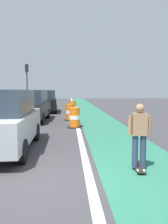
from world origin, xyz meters
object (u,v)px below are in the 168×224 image
at_px(traffic_barrel_front, 75,118).
at_px(traffic_barrel_mid, 70,112).
at_px(skateboarder_on_lane, 139,135).
at_px(parked_suv_second, 32,105).
at_px(traffic_light_corner, 27,78).
at_px(parked_suv_third, 46,101).
at_px(parked_suv_nearest, 4,120).
at_px(pedestrian_crossing, 17,102).
at_px(traffic_barrel_back, 73,107).

xyz_separation_m(traffic_barrel_front, traffic_barrel_mid, (-0.24, 3.04, 0.00)).
height_order(traffic_barrel_front, traffic_barrel_mid, same).
relative_size(skateboarder_on_lane, traffic_barrel_front, 1.55).
relative_size(parked_suv_second, traffic_light_corner, 0.91).
xyz_separation_m(parked_suv_third, traffic_barrel_mid, (2.19, -5.76, -0.50)).
bearing_deg(parked_suv_nearest, parked_suv_third, 89.86).
height_order(parked_suv_third, traffic_light_corner, traffic_light_corner).
height_order(traffic_barrel_mid, pedestrian_crossing, pedestrian_crossing).
relative_size(skateboarder_on_lane, parked_suv_nearest, 0.36).
bearing_deg(skateboarder_on_lane, parked_suv_third, 104.27).
bearing_deg(traffic_barrel_mid, pedestrian_crossing, 123.54).
bearing_deg(parked_suv_second, traffic_barrel_back, 59.39).
bearing_deg(traffic_barrel_mid, traffic_barrel_front, -85.55).
bearing_deg(traffic_barrel_front, skateboarder_on_lane, -77.28).
distance_m(parked_suv_second, pedestrian_crossing, 9.01).
bearing_deg(parked_suv_third, traffic_barrel_back, -29.68).
xyz_separation_m(skateboarder_on_lane, traffic_light_corner, (-6.79, 21.53, 2.59)).
xyz_separation_m(traffic_barrel_back, pedestrian_crossing, (-5.72, 3.90, 0.33)).
bearing_deg(pedestrian_crossing, parked_suv_nearest, -78.29).
bearing_deg(skateboarder_on_lane, traffic_light_corner, 107.52).
relative_size(skateboarder_on_lane, traffic_barrel_mid, 1.55).
bearing_deg(traffic_barrel_back, parked_suv_third, 150.32).
bearing_deg(traffic_barrel_back, parked_suv_nearest, -101.77).
bearing_deg(parked_suv_third, traffic_barrel_front, -74.58).
bearing_deg(skateboarder_on_lane, parked_suv_nearest, 151.49).
distance_m(parked_suv_second, traffic_barrel_back, 5.37).
bearing_deg(traffic_light_corner, pedestrian_crossing, -96.32).
bearing_deg(pedestrian_crossing, traffic_barrel_front, -63.18).
distance_m(traffic_barrel_front, pedestrian_crossing, 12.68).
xyz_separation_m(parked_suv_nearest, traffic_barrel_back, (2.46, 11.83, -0.50)).
xyz_separation_m(parked_suv_third, traffic_barrel_front, (2.43, -8.80, -0.50)).
relative_size(parked_suv_second, traffic_barrel_mid, 4.27).
xyz_separation_m(traffic_barrel_back, traffic_light_corner, (-5.32, 7.56, 2.97)).
height_order(traffic_barrel_mid, traffic_light_corner, traffic_light_corner).
height_order(parked_suv_nearest, parked_suv_third, same).
bearing_deg(parked_suv_third, parked_suv_nearest, -90.14).
bearing_deg(traffic_barrel_mid, traffic_barrel_back, 86.83).
bearing_deg(parked_suv_nearest, skateboarder_on_lane, -28.51).
distance_m(parked_suv_second, traffic_light_corner, 12.67).
distance_m(traffic_barrel_front, traffic_light_corner, 16.16).
relative_size(parked_suv_second, traffic_barrel_back, 4.27).
distance_m(parked_suv_third, traffic_barrel_back, 2.84).
height_order(parked_suv_nearest, pedestrian_crossing, parked_suv_nearest).
distance_m(parked_suv_second, parked_suv_third, 5.99).
height_order(parked_suv_second, pedestrian_crossing, parked_suv_second).
xyz_separation_m(parked_suv_second, pedestrian_crossing, (-3.00, 8.50, -0.17)).
bearing_deg(skateboarder_on_lane, pedestrian_crossing, 111.95).
height_order(parked_suv_nearest, parked_suv_second, same).
bearing_deg(pedestrian_crossing, parked_suv_third, -37.35).
bearing_deg(parked_suv_third, traffic_barrel_mid, -69.18).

